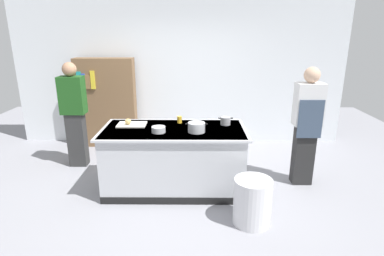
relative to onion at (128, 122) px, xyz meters
The scene contains 13 objects.
ground_plane 1.17m from the onion, 11.77° to the right, with size 10.00×10.00×0.00m, color gray.
back_wall 2.14m from the onion, 71.72° to the left, with size 6.40×0.12×3.00m, color silver.
counter_island 0.83m from the onion, 11.82° to the right, with size 1.98×0.98×0.90m.
cutting_board 0.08m from the onion, 33.86° to the left, with size 0.40×0.28×0.02m, color silver.
onion is the anchor object (origin of this frame).
stock_pot 1.00m from the onion, 15.74° to the right, with size 0.29×0.23×0.13m.
sauce_pan 1.38m from the onion, ahead, with size 0.21×0.14×0.11m.
mixing_bowl 0.54m from the onion, 32.08° to the right, with size 0.18×0.18×0.08m, color #B7BABF.
juice_cup 0.73m from the onion, 11.78° to the left, with size 0.07×0.07×0.10m, color yellow.
trash_bin 2.01m from the onion, 31.36° to the right, with size 0.44×0.44×0.56m, color silver.
person_chef 2.53m from the onion, ahead, with size 0.38×0.25×1.72m.
person_guest 1.22m from the onion, 146.07° to the left, with size 0.38×0.24×1.72m.
bookshelf 1.83m from the onion, 114.41° to the left, with size 1.10×0.31×1.70m.
Camera 1 is at (0.28, -4.09, 2.19)m, focal length 29.36 mm.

